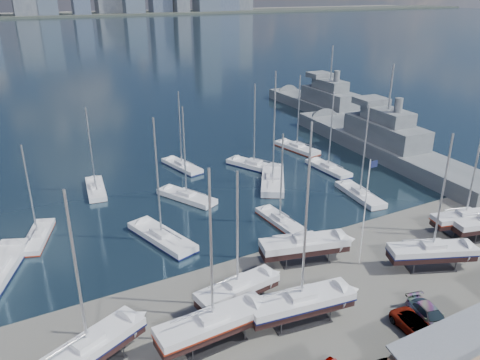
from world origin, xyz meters
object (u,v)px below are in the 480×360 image
naval_ship_west (328,108)px  sailboat_cradle_0 (89,349)px  flagpole (366,205)px  naval_ship_east (383,146)px

naval_ship_west → sailboat_cradle_0: bearing=132.0°
flagpole → sailboat_cradle_0: bearing=-176.6°
sailboat_cradle_0 → naval_ship_west: bearing=15.4°
flagpole → naval_ship_east: bearing=42.0°
naval_ship_east → sailboat_cradle_0: bearing=120.7°
naval_ship_east → flagpole: bearing=137.3°
naval_ship_west → flagpole: bearing=147.2°
sailboat_cradle_0 → naval_ship_east: bearing=1.4°
naval_ship_west → naval_ship_east: bearing=163.4°
sailboat_cradle_0 → naval_ship_east: (59.62, 28.26, -0.40)m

